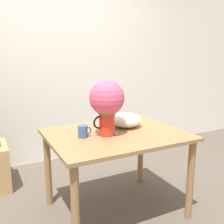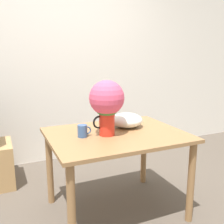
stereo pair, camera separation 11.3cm
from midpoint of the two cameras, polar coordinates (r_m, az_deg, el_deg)
name	(u,v)px [view 2 (the right image)]	position (r m, az deg, el deg)	size (l,w,h in m)	color
wall_back	(61,63)	(3.51, -10.05, 10.51)	(8.00, 0.05, 2.60)	silver
table	(116,145)	(2.30, 2.34, -7.21)	(1.15, 0.89, 0.75)	olive
flower_vase	(107,102)	(2.14, 0.36, 2.19)	(0.29, 0.29, 0.46)	red
coffee_mug	(83,131)	(2.16, -4.89, -4.14)	(0.12, 0.08, 0.10)	#385689
white_bowl	(127,120)	(2.44, 4.55, -1.78)	(0.29, 0.29, 0.13)	silver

